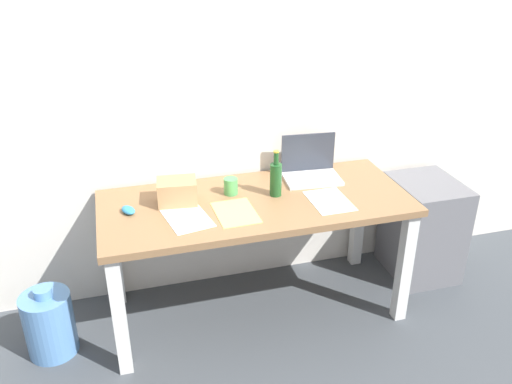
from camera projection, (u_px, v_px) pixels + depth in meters
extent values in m
plane|color=#42474C|center=(256.00, 308.00, 3.35)|extent=(8.00, 8.00, 0.00)
cube|color=silver|center=(236.00, 85.00, 3.14)|extent=(5.20, 0.08, 2.60)
cube|color=olive|center=(256.00, 203.00, 3.02)|extent=(1.73, 0.74, 0.04)
cube|color=silver|center=(119.00, 316.00, 2.73)|extent=(0.07, 0.07, 0.72)
cube|color=silver|center=(404.00, 267.00, 3.12)|extent=(0.07, 0.07, 0.72)
cube|color=silver|center=(114.00, 252.00, 3.26)|extent=(0.07, 0.07, 0.72)
cube|color=silver|center=(358.00, 217.00, 3.65)|extent=(0.07, 0.07, 0.72)
cube|color=silver|center=(312.00, 179.00, 3.24)|extent=(0.35, 0.25, 0.02)
cube|color=#333842|center=(308.00, 152.00, 3.29)|extent=(0.33, 0.04, 0.24)
cylinder|color=#1E5123|center=(276.00, 180.00, 3.03)|extent=(0.07, 0.07, 0.19)
cylinder|color=#1E5123|center=(276.00, 158.00, 2.97)|extent=(0.03, 0.03, 0.07)
cylinder|color=gold|center=(276.00, 152.00, 2.95)|extent=(0.03, 0.03, 0.01)
ellipsoid|color=#338CC6|center=(128.00, 210.00, 2.87)|extent=(0.10, 0.12, 0.03)
cube|color=tan|center=(177.00, 192.00, 2.95)|extent=(0.23, 0.18, 0.14)
cylinder|color=#4C9E56|center=(231.00, 186.00, 3.06)|extent=(0.08, 0.08, 0.09)
cube|color=white|center=(329.00, 201.00, 3.00)|extent=(0.21, 0.30, 0.00)
cube|color=white|center=(187.00, 218.00, 2.82)|extent=(0.26, 0.33, 0.00)
cube|color=#F4E06B|center=(236.00, 213.00, 2.88)|extent=(0.22, 0.30, 0.00)
cylinder|color=#598CC6|center=(49.00, 324.00, 2.94)|extent=(0.27, 0.27, 0.37)
cylinder|color=#598CC6|center=(43.00, 293.00, 2.84)|extent=(0.09, 0.09, 0.05)
cube|color=slate|center=(422.00, 228.00, 3.58)|extent=(0.40, 0.48, 0.66)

